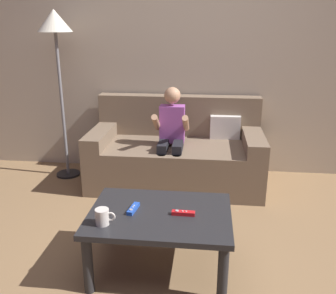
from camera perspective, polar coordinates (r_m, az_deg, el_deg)
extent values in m
plane|color=olive|center=(2.38, 1.30, -20.30)|extent=(8.94, 8.94, 0.00)
cube|color=#B2A38E|center=(3.77, 4.10, 14.82)|extent=(4.47, 0.05, 2.50)
cube|color=#75604C|center=(3.57, 1.21, -2.62)|extent=(1.62, 0.80, 0.41)
cube|color=#75604C|center=(3.75, 1.69, 4.94)|extent=(1.62, 0.16, 0.40)
cube|color=#75604C|center=(3.61, -10.21, 1.84)|extent=(0.18, 0.80, 0.13)
cube|color=#75604C|center=(3.49, 13.07, 1.07)|extent=(0.18, 0.80, 0.13)
cube|color=silver|center=(3.69, 8.79, 3.12)|extent=(0.30, 0.14, 0.24)
cylinder|color=black|center=(3.28, -1.01, -4.57)|extent=(0.07, 0.07, 0.41)
cylinder|color=black|center=(3.27, 1.30, -4.67)|extent=(0.07, 0.07, 0.41)
cube|color=black|center=(3.33, -0.73, 0.17)|extent=(0.09, 0.28, 0.09)
cube|color=black|center=(3.32, 1.54, 0.09)|extent=(0.09, 0.28, 0.09)
cube|color=#994C9E|center=(3.41, 0.66, 3.61)|extent=(0.23, 0.13, 0.34)
cylinder|color=tan|center=(3.29, -1.86, 3.82)|extent=(0.05, 0.25, 0.20)
cylinder|color=tan|center=(3.26, 2.76, 3.69)|extent=(0.05, 0.25, 0.20)
sphere|color=tan|center=(3.35, 0.67, 8.00)|extent=(0.15, 0.15, 0.15)
cube|color=#232326|center=(2.30, -1.27, -10.47)|extent=(0.87, 0.62, 0.04)
cylinder|color=#232326|center=(2.27, -12.28, -17.36)|extent=(0.06, 0.06, 0.36)
cylinder|color=#232326|center=(2.17, 8.47, -18.88)|extent=(0.06, 0.06, 0.36)
cylinder|color=#232326|center=(2.69, -8.77, -10.93)|extent=(0.06, 0.06, 0.36)
cylinder|color=#232326|center=(2.61, 8.12, -11.87)|extent=(0.06, 0.06, 0.36)
cube|color=red|center=(2.26, 2.39, -10.18)|extent=(0.14, 0.04, 0.02)
cylinder|color=#99999E|center=(2.25, 1.40, -9.81)|extent=(0.02, 0.02, 0.00)
cylinder|color=silver|center=(2.25, 2.30, -9.87)|extent=(0.01, 0.01, 0.00)
cylinder|color=silver|center=(2.25, 2.84, -9.90)|extent=(0.01, 0.01, 0.00)
cube|color=blue|center=(2.31, -5.39, -9.48)|extent=(0.06, 0.14, 0.02)
cylinder|color=#99999E|center=(2.27, -5.75, -9.61)|extent=(0.02, 0.02, 0.00)
cylinder|color=silver|center=(2.30, -5.44, -9.22)|extent=(0.01, 0.01, 0.00)
cylinder|color=silver|center=(2.32, -5.25, -8.99)|extent=(0.01, 0.01, 0.00)
cylinder|color=silver|center=(2.18, -10.14, -10.57)|extent=(0.08, 0.08, 0.09)
torus|color=silver|center=(2.16, -8.85, -10.57)|extent=(0.06, 0.01, 0.06)
cylinder|color=black|center=(3.98, -15.13, -4.02)|extent=(0.24, 0.24, 0.02)
cylinder|color=slate|center=(3.77, -16.03, 6.00)|extent=(0.03, 0.03, 1.40)
cone|color=beige|center=(3.69, -17.19, 18.20)|extent=(0.32, 0.32, 0.20)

